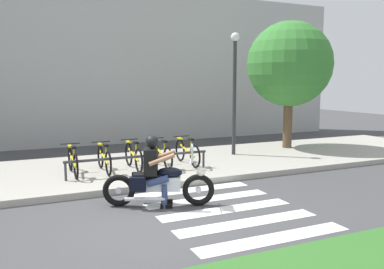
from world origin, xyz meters
TOP-DOWN VIEW (x-y plane):
  - ground_plane at (0.00, 0.00)m, footprint 48.00×48.00m
  - sidewalk at (0.00, 4.11)m, footprint 24.00×4.40m
  - crosswalk_stripe_0 at (1.37, -1.60)m, footprint 2.80×0.40m
  - crosswalk_stripe_1 at (1.37, -0.80)m, footprint 2.80×0.40m
  - crosswalk_stripe_2 at (1.37, 0.00)m, footprint 2.80×0.40m
  - crosswalk_stripe_3 at (1.37, 0.80)m, footprint 2.80×0.40m
  - crosswalk_stripe_4 at (1.37, 1.60)m, footprint 2.80×0.40m
  - motorcycle at (0.26, 0.78)m, footprint 2.13×1.03m
  - rider at (0.19, 0.81)m, footprint 0.75×0.69m
  - bicycle_0 at (-1.03, 3.65)m, footprint 0.48×1.66m
  - bicycle_1 at (-0.24, 3.65)m, footprint 0.48×1.64m
  - bicycle_2 at (0.55, 3.64)m, footprint 0.48×1.65m
  - bicycle_3 at (1.34, 3.65)m, footprint 0.48×1.73m
  - bicycle_4 at (2.13, 3.65)m, footprint 0.48×1.73m
  - bike_rack at (0.55, 3.09)m, footprint 3.76×0.07m
  - street_lamp at (4.17, 4.51)m, footprint 0.28×0.28m
  - tree_near_rack at (6.63, 4.91)m, footprint 2.99×2.99m
  - building_backdrop at (0.00, 9.81)m, footprint 24.00×1.20m

SIDE VIEW (x-z plane):
  - ground_plane at x=0.00m, z-range 0.00..0.00m
  - crosswalk_stripe_0 at x=1.37m, z-range 0.00..0.01m
  - crosswalk_stripe_1 at x=1.37m, z-range 0.00..0.01m
  - crosswalk_stripe_2 at x=1.37m, z-range 0.00..0.01m
  - crosswalk_stripe_3 at x=1.37m, z-range 0.00..0.01m
  - crosswalk_stripe_4 at x=1.37m, z-range 0.00..0.01m
  - sidewalk at x=0.00m, z-range 0.00..0.15m
  - motorcycle at x=0.26m, z-range -0.16..1.08m
  - bicycle_0 at x=-1.03m, z-range 0.12..0.89m
  - bicycle_1 at x=-0.24m, z-range 0.12..0.89m
  - bicycle_3 at x=1.34m, z-range 0.12..0.90m
  - bicycle_4 at x=2.13m, z-range 0.11..0.90m
  - bicycle_2 at x=0.55m, z-range 0.11..0.91m
  - bike_rack at x=0.55m, z-range 0.32..0.81m
  - rider at x=0.19m, z-range 0.11..1.55m
  - street_lamp at x=4.17m, z-range 0.45..4.50m
  - building_backdrop at x=0.00m, z-range 0.00..6.21m
  - tree_near_rack at x=6.63m, z-range 0.80..5.43m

